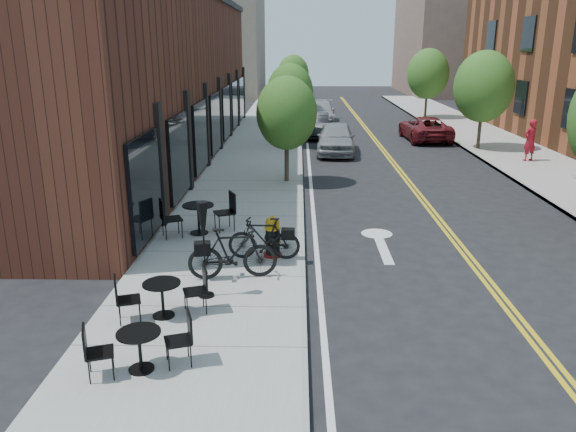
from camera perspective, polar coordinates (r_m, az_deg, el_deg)
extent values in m
plane|color=black|center=(12.39, 1.78, -6.66)|extent=(120.00, 120.00, 0.00)
cube|color=#9E9B93|center=(21.98, -3.74, 4.08)|extent=(4.00, 70.00, 0.12)
cube|color=#9E9B93|center=(24.15, 26.01, 3.56)|extent=(4.00, 70.00, 0.12)
cube|color=#431E15|center=(26.16, -13.30, 13.37)|extent=(5.00, 28.00, 7.00)
cube|color=#726656|center=(59.86, -6.74, 16.97)|extent=(8.00, 14.00, 10.00)
cube|color=brown|center=(63.44, 16.61, 17.31)|extent=(10.00, 16.00, 12.00)
cylinder|color=#382B1E|center=(20.75, -0.14, 5.78)|extent=(0.16, 0.16, 1.61)
ellipsoid|color=#275D1D|center=(20.48, -0.14, 10.41)|extent=(2.20, 2.20, 2.64)
cylinder|color=#382B1E|center=(28.63, 0.20, 8.98)|extent=(0.16, 0.16, 1.68)
ellipsoid|color=#275D1D|center=(28.43, 0.21, 12.50)|extent=(2.30, 2.30, 2.76)
cylinder|color=#382B1E|center=(36.57, 0.40, 10.66)|extent=(0.16, 0.16, 1.57)
ellipsoid|color=#275D1D|center=(36.43, 0.40, 13.21)|extent=(2.10, 2.10, 2.52)
cylinder|color=#382B1E|center=(44.52, 0.53, 11.90)|extent=(0.16, 0.16, 1.71)
ellipsoid|color=#275D1D|center=(44.40, 0.53, 14.24)|extent=(2.40, 2.40, 2.88)
cylinder|color=#382B1E|center=(28.98, 18.88, 8.32)|extent=(0.16, 0.16, 1.82)
ellipsoid|color=#275D1D|center=(28.78, 19.27, 12.31)|extent=(2.80, 2.80, 3.36)
cylinder|color=#382B1E|center=(40.50, 13.83, 10.98)|extent=(0.16, 0.16, 1.82)
ellipsoid|color=#275D1D|center=(40.35, 14.04, 13.84)|extent=(2.80, 2.80, 3.36)
cylinder|color=maroon|center=(13.48, -1.55, -3.94)|extent=(0.51, 0.51, 0.07)
cylinder|color=black|center=(13.37, -1.57, -2.62)|extent=(0.39, 0.39, 0.66)
cylinder|color=#C99312|center=(13.26, -1.58, -1.23)|extent=(0.44, 0.44, 0.04)
cylinder|color=#C99312|center=(13.23, -1.58, -0.87)|extent=(0.38, 0.38, 0.15)
ellipsoid|color=#C99312|center=(13.20, -1.58, -0.51)|extent=(0.37, 0.37, 0.19)
cylinder|color=#C99312|center=(13.17, -1.59, -0.10)|extent=(0.06, 0.06, 0.07)
imported|color=black|center=(13.16, -2.45, -2.27)|extent=(1.72, 0.55, 1.02)
imported|color=black|center=(12.10, -5.64, -3.77)|extent=(1.98, 0.83, 1.15)
cylinder|color=black|center=(9.35, -14.65, -14.79)|extent=(0.50, 0.50, 0.03)
cylinder|color=black|center=(9.20, -14.80, -13.15)|extent=(0.07, 0.07, 0.63)
cylinder|color=black|center=(9.04, -14.95, -11.40)|extent=(0.86, 0.86, 0.03)
cylinder|color=black|center=(10.89, -12.51, -9.82)|extent=(0.51, 0.51, 0.03)
cylinder|color=black|center=(10.75, -12.62, -8.30)|extent=(0.07, 0.07, 0.65)
cylinder|color=black|center=(10.62, -12.74, -6.70)|extent=(0.89, 0.89, 0.03)
cylinder|color=black|center=(15.24, -9.00, -1.69)|extent=(0.64, 0.64, 0.03)
cylinder|color=black|center=(15.13, -9.07, -0.33)|extent=(0.09, 0.09, 0.77)
cylinder|color=black|center=(15.02, -9.13, 1.08)|extent=(1.11, 1.11, 0.03)
cylinder|color=black|center=(11.54, -8.30, -7.95)|extent=(0.32, 0.32, 0.04)
cylinder|color=black|center=(11.18, -8.51, -3.50)|extent=(0.04, 0.04, 1.90)
cone|color=black|center=(10.99, -8.64, -0.69)|extent=(0.23, 0.23, 0.84)
imported|color=gray|center=(26.84, 4.89, 7.89)|extent=(2.01, 4.42, 1.47)
imported|color=black|center=(31.70, 2.85, 9.20)|extent=(1.54, 4.05, 1.32)
imported|color=#A1A0A5|center=(37.81, 3.31, 10.50)|extent=(2.17, 4.78, 1.36)
imported|color=maroon|center=(31.42, 13.73, 8.64)|extent=(2.31, 4.71, 1.29)
imported|color=maroon|center=(26.56, 23.37, 7.09)|extent=(0.78, 0.66, 1.80)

